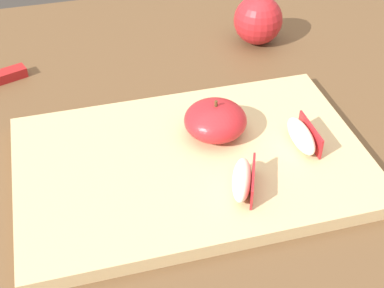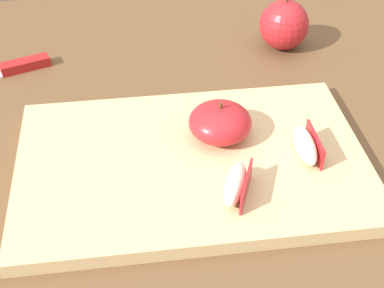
% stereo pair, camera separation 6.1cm
% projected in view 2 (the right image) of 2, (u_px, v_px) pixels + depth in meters
% --- Properties ---
extents(dining_table, '(1.47, 0.81, 0.74)m').
position_uv_depth(dining_table, '(234.00, 181.00, 0.76)').
color(dining_table, brown).
rests_on(dining_table, ground_plane).
extents(cutting_board, '(0.39, 0.26, 0.02)m').
position_uv_depth(cutting_board, '(192.00, 163.00, 0.63)').
color(cutting_board, tan).
rests_on(cutting_board, dining_table).
extents(apple_half_skin_up, '(0.07, 0.07, 0.05)m').
position_uv_depth(apple_half_skin_up, '(220.00, 122.00, 0.64)').
color(apple_half_skin_up, '#B21E23').
rests_on(apple_half_skin_up, cutting_board).
extents(apple_wedge_middle, '(0.04, 0.07, 0.03)m').
position_uv_depth(apple_wedge_middle, '(236.00, 184.00, 0.57)').
color(apple_wedge_middle, '#F4EACC').
rests_on(apple_wedge_middle, cutting_board).
extents(apple_wedge_front, '(0.02, 0.06, 0.03)m').
position_uv_depth(apple_wedge_front, '(306.00, 145.00, 0.62)').
color(apple_wedge_front, '#F4EACC').
rests_on(apple_wedge_front, cutting_board).
extents(paring_knife, '(0.16, 0.07, 0.01)m').
position_uv_depth(paring_knife, '(16.00, 67.00, 0.79)').
color(paring_knife, silver).
rests_on(paring_knife, dining_table).
extents(whole_apple_crimson, '(0.07, 0.07, 0.08)m').
position_uv_depth(whole_apple_crimson, '(284.00, 25.00, 0.82)').
color(whole_apple_crimson, '#B21E23').
rests_on(whole_apple_crimson, dining_table).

